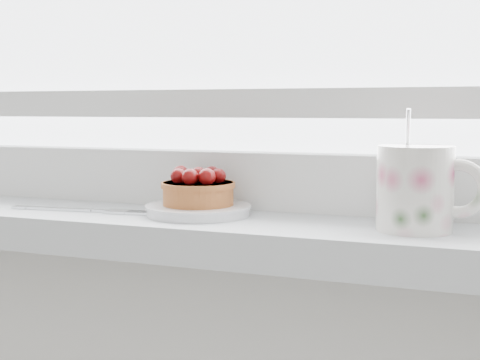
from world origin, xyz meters
The scene contains 4 objects.
saucer centered at (-0.08, 1.89, 0.95)m, with size 0.12×0.12×0.01m, color silver.
raspberry_tart centered at (-0.08, 1.89, 0.97)m, with size 0.09×0.09×0.05m.
floral_mug centered at (0.16, 1.88, 0.99)m, with size 0.11×0.08×0.12m.
fork centered at (-0.23, 1.86, 0.94)m, with size 0.19×0.04×0.00m.
Camera 1 is at (0.24, 1.19, 1.06)m, focal length 50.00 mm.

